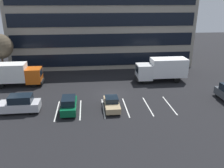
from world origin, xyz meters
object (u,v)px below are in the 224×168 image
sedan_tan (112,103)px  bare_tree (0,47)px  box_truck_white (162,69)px  box_truck_orange (15,74)px  suv_forest (69,105)px  suv_silver (20,104)px

sedan_tan → bare_tree: size_ratio=0.55×
box_truck_white → bare_tree: bare_tree is taller
box_truck_white → box_truck_orange: bearing=179.2°
box_truck_orange → sedan_tan: bearing=-34.5°
bare_tree → suv_forest: bearing=-49.3°
box_truck_white → suv_forest: (-14.26, -9.39, -1.22)m
suv_forest → sedan_tan: bearing=2.5°
suv_forest → box_truck_orange: bearing=131.8°
sedan_tan → box_truck_orange: bearing=145.5°
box_truck_white → suv_silver: 21.89m
suv_forest → suv_silver: bearing=174.5°
suv_forest → sedan_tan: (5.11, 0.22, -0.20)m
suv_forest → sedan_tan: 5.12m
box_truck_white → suv_silver: box_truck_white is taller
suv_silver → suv_forest: bearing=-5.5°
suv_silver → suv_forest: (5.73, -0.55, -0.12)m
box_truck_white → box_truck_orange: 22.93m
suv_silver → box_truck_orange: bearing=107.8°
suv_silver → sedan_tan: 10.85m
box_truck_orange → bare_tree: bare_tree is taller
sedan_tan → bare_tree: bare_tree is taller
suv_silver → bare_tree: 14.74m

